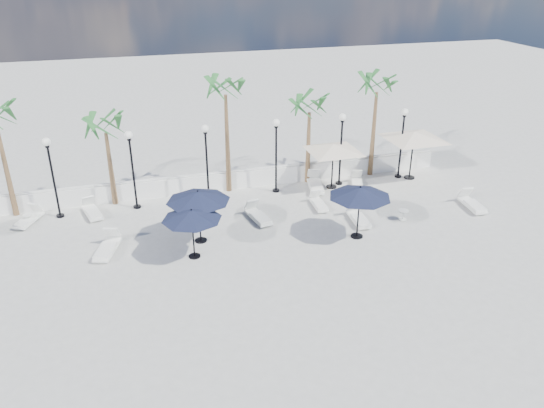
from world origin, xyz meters
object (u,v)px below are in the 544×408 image
object	(u,v)px
lounger_0	(92,211)
parasol_cream_sq_a	(414,132)
lounger_4	(315,184)
lounger_6	(357,183)
parasol_navy_mid	(192,215)
lounger_3	(258,215)
parasol_navy_left	(198,196)
parasol_navy_right	(360,192)
lounger_2	(29,219)
parasol_cream_sq_b	(334,145)
lounger_1	(107,247)
lounger_8	(358,217)
lounger_5	(319,203)
lounger_7	(472,203)

from	to	relation	value
lounger_0	parasol_cream_sq_a	size ratio (longest dim) A/B	0.33
lounger_0	lounger_4	bearing A→B (deg)	-14.70
lounger_6	parasol_navy_mid	world-z (taller)	parasol_navy_mid
lounger_3	parasol_navy_left	xyz separation A→B (m)	(-2.85, -1.22, 1.85)
parasol_navy_right	lounger_2	bearing A→B (deg)	158.73
lounger_4	parasol_cream_sq_b	distance (m)	2.28
lounger_1	lounger_0	bearing A→B (deg)	118.11
lounger_2	parasol_cream_sq_a	xyz separation A→B (m)	(19.33, -0.02, 2.39)
lounger_3	lounger_4	size ratio (longest dim) A/B	0.90
lounger_3	parasol_navy_left	distance (m)	3.61
lounger_4	lounger_1	bearing A→B (deg)	-147.31
lounger_3	lounger_8	world-z (taller)	lounger_3
lounger_0	parasol_cream_sq_a	xyz separation A→B (m)	(16.58, -0.02, 2.38)
lounger_1	lounger_5	distance (m)	9.97
parasol_cream_sq_a	lounger_2	bearing A→B (deg)	179.95
lounger_5	parasol_cream_sq_b	world-z (taller)	parasol_cream_sq_b
lounger_6	parasol_navy_mid	size ratio (longest dim) A/B	0.77
lounger_2	lounger_3	size ratio (longest dim) A/B	0.93
lounger_1	lounger_5	size ratio (longest dim) A/B	1.22
parasol_cream_sq_a	parasol_navy_mid	bearing A→B (deg)	-158.04
lounger_8	parasol_navy_right	size ratio (longest dim) A/B	0.71
lounger_1	lounger_5	world-z (taller)	lounger_1
lounger_5	parasol_navy_left	distance (m)	6.54
lounger_4	parasol_navy_right	distance (m)	5.67
lounger_2	lounger_4	distance (m)	13.86
parasol_cream_sq_b	lounger_6	bearing A→B (deg)	-14.38
lounger_6	lounger_8	distance (m)	4.09
lounger_4	parasol_cream_sq_a	xyz separation A→B (m)	(5.47, -0.02, 2.35)
lounger_0	parasol_navy_left	size ratio (longest dim) A/B	0.71
lounger_3	parasol_navy_right	size ratio (longest dim) A/B	0.73
lounger_2	parasol_cream_sq_a	bearing A→B (deg)	24.14
parasol_cream_sq_b	lounger_3	bearing A→B (deg)	-150.79
lounger_0	lounger_2	distance (m)	2.74
lounger_0	lounger_1	world-z (taller)	lounger_1
parasol_navy_mid	parasol_navy_right	xyz separation A→B (m)	(7.01, -0.28, 0.21)
lounger_2	lounger_6	bearing A→B (deg)	22.94
lounger_0	lounger_7	size ratio (longest dim) A/B	0.96
parasol_cream_sq_a	parasol_cream_sq_b	distance (m)	4.58
lounger_3	lounger_0	bearing A→B (deg)	149.69
lounger_6	parasol_navy_right	distance (m)	5.82
lounger_4	parasol_navy_left	distance (m)	7.89
lounger_5	parasol_navy_right	distance (m)	3.80
lounger_5	parasol_navy_left	xyz separation A→B (m)	(-6.02, -1.75, 1.88)
parasol_cream_sq_b	lounger_4	bearing A→B (deg)	178.60
lounger_2	lounger_7	world-z (taller)	lounger_7
lounger_8	parasol_navy_right	world-z (taller)	parasol_navy_right
lounger_4	parasol_navy_mid	xyz separation A→B (m)	(-7.09, -5.09, 1.62)
parasol_navy_right	parasol_cream_sq_b	distance (m)	5.44
parasol_navy_right	lounger_3	bearing A→B (deg)	143.59
lounger_0	lounger_2	xyz separation A→B (m)	(-2.74, -0.00, -0.01)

